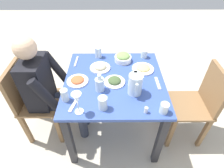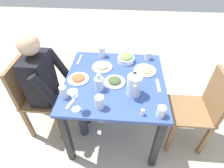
{
  "view_description": "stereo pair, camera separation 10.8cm",
  "coord_description": "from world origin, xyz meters",
  "px_view_note": "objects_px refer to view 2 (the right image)",
  "views": [
    {
      "loc": [
        1.3,
        -0.03,
        1.84
      ],
      "look_at": [
        0.05,
        -0.02,
        0.74
      ],
      "focal_mm": 29.01,
      "sensor_mm": 36.0,
      "label": 1
    },
    {
      "loc": [
        1.29,
        0.08,
        1.84
      ],
      "look_at": [
        0.05,
        -0.02,
        0.74
      ],
      "focal_mm": 29.01,
      "sensor_mm": 36.0,
      "label": 2
    }
  ],
  "objects_px": {
    "water_pitcher": "(134,86)",
    "wine_glass": "(74,97)",
    "plate_dolmas": "(115,81)",
    "plate_fries": "(145,70)",
    "chair_far": "(200,108)",
    "plate_beans": "(102,66)",
    "plate_rice_curry": "(78,78)",
    "salt_shaker": "(142,112)",
    "salad_bowl": "(126,58)",
    "water_glass_near_right": "(63,92)",
    "water_glass_far_right": "(100,102)",
    "diner_near": "(51,85)",
    "water_glass_center": "(161,112)",
    "water_glass_far_left": "(102,52)",
    "water_glass_by_pitcher": "(148,55)",
    "dining_table": "(115,89)",
    "chair_near": "(35,94)",
    "oil_carafe": "(99,84)"
  },
  "relations": [
    {
      "from": "chair_near",
      "to": "plate_dolmas",
      "type": "height_order",
      "value": "chair_near"
    },
    {
      "from": "chair_far",
      "to": "water_glass_center",
      "type": "height_order",
      "value": "chair_far"
    },
    {
      "from": "plate_beans",
      "to": "water_glass_far_right",
      "type": "xyz_separation_m",
      "value": [
        0.53,
        0.05,
        0.04
      ]
    },
    {
      "from": "water_pitcher",
      "to": "wine_glass",
      "type": "relative_size",
      "value": 0.97
    },
    {
      "from": "chair_near",
      "to": "chair_far",
      "type": "bearing_deg",
      "value": 88.02
    },
    {
      "from": "water_glass_far_left",
      "to": "chair_far",
      "type": "bearing_deg",
      "value": 64.93
    },
    {
      "from": "oil_carafe",
      "to": "salt_shaker",
      "type": "relative_size",
      "value": 3.05
    },
    {
      "from": "wine_glass",
      "to": "salt_shaker",
      "type": "height_order",
      "value": "wine_glass"
    },
    {
      "from": "chair_near",
      "to": "salad_bowl",
      "type": "height_order",
      "value": "chair_near"
    },
    {
      "from": "plate_dolmas",
      "to": "plate_fries",
      "type": "xyz_separation_m",
      "value": [
        -0.2,
        0.29,
        -0.0
      ]
    },
    {
      "from": "plate_beans",
      "to": "water_glass_far_left",
      "type": "height_order",
      "value": "water_glass_far_left"
    },
    {
      "from": "salad_bowl",
      "to": "water_glass_near_right",
      "type": "distance_m",
      "value": 0.76
    },
    {
      "from": "salad_bowl",
      "to": "water_glass_far_left",
      "type": "xyz_separation_m",
      "value": [
        -0.08,
        -0.26,
        0.02
      ]
    },
    {
      "from": "plate_beans",
      "to": "water_glass_center",
      "type": "height_order",
      "value": "water_glass_center"
    },
    {
      "from": "plate_dolmas",
      "to": "oil_carafe",
      "type": "relative_size",
      "value": 1.19
    },
    {
      "from": "diner_near",
      "to": "water_glass_near_right",
      "type": "xyz_separation_m",
      "value": [
        0.24,
        0.22,
        0.14
      ]
    },
    {
      "from": "water_glass_far_right",
      "to": "wine_glass",
      "type": "height_order",
      "value": "wine_glass"
    },
    {
      "from": "plate_rice_curry",
      "to": "plate_beans",
      "type": "bearing_deg",
      "value": 135.86
    },
    {
      "from": "salad_bowl",
      "to": "water_glass_by_pitcher",
      "type": "distance_m",
      "value": 0.24
    },
    {
      "from": "plate_beans",
      "to": "water_glass_near_right",
      "type": "distance_m",
      "value": 0.52
    },
    {
      "from": "chair_far",
      "to": "wine_glass",
      "type": "bearing_deg",
      "value": -74.48
    },
    {
      "from": "salt_shaker",
      "to": "chair_far",
      "type": "bearing_deg",
      "value": 118.09
    },
    {
      "from": "diner_near",
      "to": "salt_shaker",
      "type": "height_order",
      "value": "diner_near"
    },
    {
      "from": "plate_rice_curry",
      "to": "plate_dolmas",
      "type": "bearing_deg",
      "value": 87.59
    },
    {
      "from": "chair_near",
      "to": "water_glass_by_pitcher",
      "type": "relative_size",
      "value": 10.36
    },
    {
      "from": "water_pitcher",
      "to": "plate_beans",
      "type": "distance_m",
      "value": 0.48
    },
    {
      "from": "plate_dolmas",
      "to": "water_glass_by_pitcher",
      "type": "height_order",
      "value": "water_glass_by_pitcher"
    },
    {
      "from": "water_pitcher",
      "to": "wine_glass",
      "type": "xyz_separation_m",
      "value": [
        0.21,
        -0.45,
        0.05
      ]
    },
    {
      "from": "diner_near",
      "to": "plate_fries",
      "type": "height_order",
      "value": "diner_near"
    },
    {
      "from": "plate_dolmas",
      "to": "wine_glass",
      "type": "xyz_separation_m",
      "value": [
        0.35,
        -0.28,
        0.12
      ]
    },
    {
      "from": "water_pitcher",
      "to": "water_glass_near_right",
      "type": "relative_size",
      "value": 1.7
    },
    {
      "from": "water_pitcher",
      "to": "plate_fries",
      "type": "distance_m",
      "value": 0.36
    },
    {
      "from": "dining_table",
      "to": "diner_near",
      "type": "relative_size",
      "value": 0.78
    },
    {
      "from": "dining_table",
      "to": "water_glass_far_left",
      "type": "relative_size",
      "value": 8.09
    },
    {
      "from": "water_glass_far_right",
      "to": "salt_shaker",
      "type": "relative_size",
      "value": 2.12
    },
    {
      "from": "plate_rice_curry",
      "to": "salt_shaker",
      "type": "bearing_deg",
      "value": 57.3
    },
    {
      "from": "salad_bowl",
      "to": "water_glass_near_right",
      "type": "relative_size",
      "value": 1.58
    },
    {
      "from": "chair_far",
      "to": "water_glass_near_right",
      "type": "height_order",
      "value": "chair_far"
    },
    {
      "from": "water_glass_near_right",
      "to": "water_glass_center",
      "type": "relative_size",
      "value": 1.26
    },
    {
      "from": "water_pitcher",
      "to": "water_glass_near_right",
      "type": "height_order",
      "value": "water_pitcher"
    },
    {
      "from": "water_pitcher",
      "to": "water_glass_center",
      "type": "relative_size",
      "value": 2.15
    },
    {
      "from": "dining_table",
      "to": "plate_fries",
      "type": "distance_m",
      "value": 0.36
    },
    {
      "from": "plate_rice_curry",
      "to": "water_glass_by_pitcher",
      "type": "relative_size",
      "value": 2.28
    },
    {
      "from": "water_glass_far_left",
      "to": "water_glass_center",
      "type": "bearing_deg",
      "value": 34.63
    },
    {
      "from": "plate_beans",
      "to": "chair_far",
      "type": "bearing_deg",
      "value": 75.24
    },
    {
      "from": "plate_rice_curry",
      "to": "chair_far",
      "type": "bearing_deg",
      "value": 87.5
    },
    {
      "from": "diner_near",
      "to": "water_glass_by_pitcher",
      "type": "relative_size",
      "value": 13.77
    },
    {
      "from": "salt_shaker",
      "to": "plate_dolmas",
      "type": "bearing_deg",
      "value": -146.69
    },
    {
      "from": "plate_fries",
      "to": "plate_beans",
      "type": "height_order",
      "value": "plate_beans"
    },
    {
      "from": "plate_beans",
      "to": "oil_carafe",
      "type": "distance_m",
      "value": 0.32
    }
  ]
}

